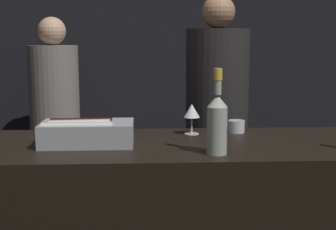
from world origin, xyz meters
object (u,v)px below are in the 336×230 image
candle_votive (236,126)px  person_blond_tee (217,117)px  wine_glass (192,112)px  person_in_hoodie (55,113)px  rose_wine_bottle (217,121)px  ice_bin_with_bottles (85,132)px

candle_votive → person_blond_tee: (0.02, 0.74, -0.08)m
wine_glass → person_blond_tee: (0.24, 0.77, -0.15)m
person_in_hoodie → person_blond_tee: 1.30m
candle_votive → wine_glass: bearing=-172.1°
wine_glass → candle_votive: 0.24m
wine_glass → person_in_hoodie: 1.66m
rose_wine_bottle → person_blond_tee: size_ratio=0.20×
wine_glass → rose_wine_bottle: bearing=-81.5°
wine_glass → candle_votive: size_ratio=1.80×
rose_wine_bottle → person_in_hoodie: size_ratio=0.21×
candle_votive → rose_wine_bottle: (-0.16, -0.43, 0.10)m
wine_glass → ice_bin_with_bottles: bearing=-157.5°
ice_bin_with_bottles → person_blond_tee: bearing=53.1°
candle_votive → rose_wine_bottle: bearing=-110.9°
ice_bin_with_bottles → person_in_hoodie: (-0.42, 1.57, -0.16)m
ice_bin_with_bottles → wine_glass: wine_glass is taller
wine_glass → person_in_hoodie: size_ratio=0.09×
ice_bin_with_bottles → candle_votive: bearing=18.1°
person_blond_tee → person_in_hoodie: bearing=-56.3°
candle_votive → person_in_hoodie: size_ratio=0.05×
ice_bin_with_bottles → wine_glass: size_ratio=2.69×
ice_bin_with_bottles → person_blond_tee: person_blond_tee is taller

